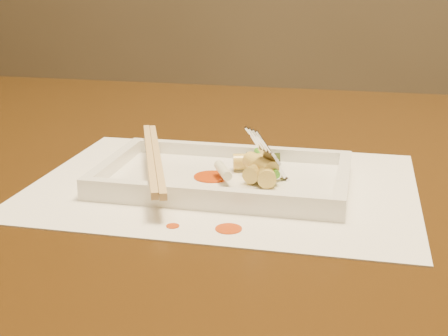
% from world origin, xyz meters
% --- Properties ---
extents(table, '(1.40, 0.90, 0.75)m').
position_xyz_m(table, '(0.00, 0.00, 0.65)').
color(table, black).
rests_on(table, ground).
extents(placemat, '(0.40, 0.30, 0.00)m').
position_xyz_m(placemat, '(0.05, -0.11, 0.75)').
color(placemat, white).
rests_on(placemat, table).
extents(sauce_splatter_a, '(0.02, 0.02, 0.00)m').
position_xyz_m(sauce_splatter_a, '(0.08, -0.23, 0.75)').
color(sauce_splatter_a, '#BE3705').
rests_on(sauce_splatter_a, placemat).
extents(sauce_splatter_b, '(0.01, 0.01, 0.00)m').
position_xyz_m(sauce_splatter_b, '(0.03, -0.23, 0.75)').
color(sauce_splatter_b, '#BE3705').
rests_on(sauce_splatter_b, placemat).
extents(plate_base, '(0.26, 0.16, 0.01)m').
position_xyz_m(plate_base, '(0.05, -0.11, 0.76)').
color(plate_base, white).
rests_on(plate_base, placemat).
extents(plate_rim_far, '(0.26, 0.01, 0.01)m').
position_xyz_m(plate_rim_far, '(0.05, -0.04, 0.77)').
color(plate_rim_far, white).
rests_on(plate_rim_far, plate_base).
extents(plate_rim_near, '(0.26, 0.01, 0.01)m').
position_xyz_m(plate_rim_near, '(0.05, -0.19, 0.77)').
color(plate_rim_near, white).
rests_on(plate_rim_near, plate_base).
extents(plate_rim_left, '(0.01, 0.14, 0.01)m').
position_xyz_m(plate_rim_left, '(-0.07, -0.11, 0.77)').
color(plate_rim_left, white).
rests_on(plate_rim_left, plate_base).
extents(plate_rim_right, '(0.01, 0.14, 0.01)m').
position_xyz_m(plate_rim_right, '(0.17, -0.11, 0.77)').
color(plate_rim_right, white).
rests_on(plate_rim_right, plate_base).
extents(veg_piece, '(0.04, 0.03, 0.01)m').
position_xyz_m(veg_piece, '(0.09, -0.07, 0.77)').
color(veg_piece, black).
rests_on(veg_piece, plate_base).
extents(scallion_white, '(0.03, 0.04, 0.01)m').
position_xyz_m(scallion_white, '(0.05, -0.13, 0.77)').
color(scallion_white, '#EAEACC').
rests_on(scallion_white, plate_base).
extents(scallion_green, '(0.04, 0.08, 0.01)m').
position_xyz_m(scallion_green, '(0.09, -0.09, 0.77)').
color(scallion_green, '#369317').
rests_on(scallion_green, plate_base).
extents(chopstick_a, '(0.10, 0.23, 0.01)m').
position_xyz_m(chopstick_a, '(-0.03, -0.11, 0.78)').
color(chopstick_a, tan).
rests_on(chopstick_a, plate_rim_near).
extents(chopstick_b, '(0.10, 0.23, 0.01)m').
position_xyz_m(chopstick_b, '(-0.02, -0.11, 0.78)').
color(chopstick_b, tan).
rests_on(chopstick_b, plate_rim_near).
extents(fork, '(0.09, 0.10, 0.14)m').
position_xyz_m(fork, '(0.12, -0.09, 0.83)').
color(fork, silver).
rests_on(fork, plate_base).
extents(sauce_blob_0, '(0.04, 0.04, 0.00)m').
position_xyz_m(sauce_blob_0, '(0.04, -0.12, 0.76)').
color(sauce_blob_0, '#BE3705').
rests_on(sauce_blob_0, plate_base).
extents(rice_cake_0, '(0.03, 0.05, 0.02)m').
position_xyz_m(rice_cake_0, '(0.10, -0.12, 0.77)').
color(rice_cake_0, '#E6D46B').
rests_on(rice_cake_0, plate_base).
extents(rice_cake_1, '(0.03, 0.05, 0.02)m').
position_xyz_m(rice_cake_1, '(0.10, -0.11, 0.77)').
color(rice_cake_1, '#E6D46B').
rests_on(rice_cake_1, plate_base).
extents(rice_cake_2, '(0.04, 0.04, 0.02)m').
position_xyz_m(rice_cake_2, '(0.09, -0.11, 0.78)').
color(rice_cake_2, '#E6D46B').
rests_on(rice_cake_2, plate_base).
extents(rice_cake_3, '(0.04, 0.03, 0.02)m').
position_xyz_m(rice_cake_3, '(0.08, -0.08, 0.77)').
color(rice_cake_3, '#E6D46B').
rests_on(rice_cake_3, plate_base).
extents(rice_cake_4, '(0.03, 0.05, 0.02)m').
position_xyz_m(rice_cake_4, '(0.09, -0.11, 0.77)').
color(rice_cake_4, '#E6D46B').
rests_on(rice_cake_4, plate_base).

